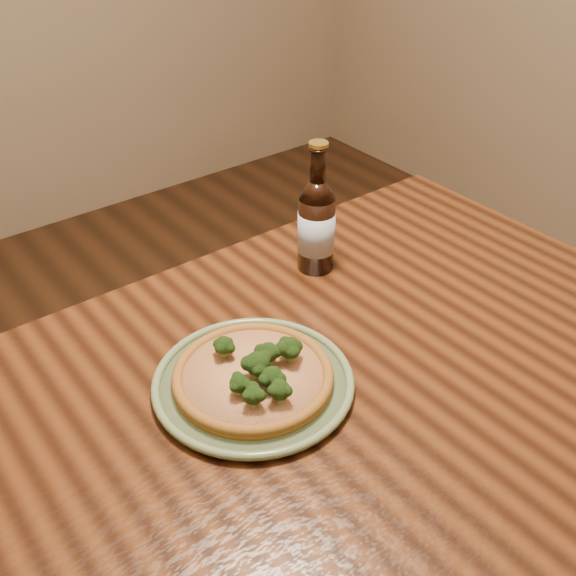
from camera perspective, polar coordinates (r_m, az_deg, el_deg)
table at (r=1.09m, az=-1.68°, el=-14.44°), size 1.60×0.90×0.75m
plate at (r=1.07m, az=-2.96°, el=-7.98°), size 0.32×0.32×0.02m
pizza at (r=1.06m, az=-2.89°, el=-7.38°), size 0.25×0.25×0.06m
beer_bottle at (r=1.30m, az=2.42°, el=5.42°), size 0.07×0.07×0.26m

